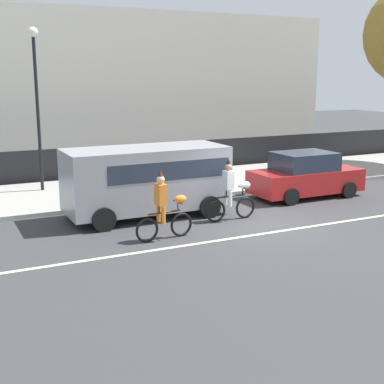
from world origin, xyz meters
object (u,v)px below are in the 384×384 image
object	(u,v)px
parade_cyclist_orange	(165,209)
street_lamp_post	(36,85)
parade_cyclist_zebra	(231,193)
parked_van_grey	(149,176)
parked_car_red	(305,176)

from	to	relation	value
parade_cyclist_orange	street_lamp_post	world-z (taller)	street_lamp_post
parade_cyclist_zebra	street_lamp_post	distance (m)	8.34
parked_van_grey	parade_cyclist_zebra	bearing A→B (deg)	-36.40
parade_cyclist_orange	parked_car_red	world-z (taller)	parade_cyclist_orange
parade_cyclist_zebra	street_lamp_post	xyz separation A→B (m)	(-4.50, 6.28, 3.15)
parade_cyclist_zebra	street_lamp_post	size ratio (longest dim) A/B	0.33
parked_car_red	parked_van_grey	bearing A→B (deg)	-179.33
parade_cyclist_orange	parked_van_grey	xyz separation A→B (m)	(0.50, 2.45, 0.44)
parade_cyclist_zebra	parked_van_grey	world-z (taller)	parked_van_grey
parade_cyclist_zebra	parked_car_red	distance (m)	4.34
parked_car_red	parade_cyclist_zebra	bearing A→B (deg)	-158.24
parked_van_grey	street_lamp_post	bearing A→B (deg)	116.99
parade_cyclist_orange	street_lamp_post	xyz separation A→B (m)	(-1.91, 7.19, 3.15)
parade_cyclist_orange	parked_van_grey	bearing A→B (deg)	78.47
parked_car_red	street_lamp_post	bearing A→B (deg)	151.32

